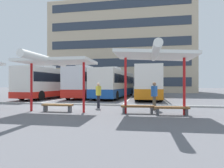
# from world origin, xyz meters

# --- Properties ---
(ground_plane) EXTENTS (160.00, 160.00, 0.00)m
(ground_plane) POSITION_xyz_m (0.00, 0.00, 0.00)
(ground_plane) COLOR slate
(terminal_building) EXTENTS (30.35, 15.98, 22.08)m
(terminal_building) POSITION_xyz_m (0.02, 32.15, 9.68)
(terminal_building) COLOR #C6B293
(terminal_building) RESTS_ON ground
(coach_bus_0) EXTENTS (3.58, 10.47, 3.78)m
(coach_bus_0) POSITION_xyz_m (-5.72, 8.31, 1.79)
(coach_bus_0) COLOR silver
(coach_bus_0) RESTS_ON ground
(coach_bus_1) EXTENTS (2.63, 10.23, 3.80)m
(coach_bus_1) POSITION_xyz_m (-1.60, 9.88, 1.76)
(coach_bus_1) COLOR silver
(coach_bus_1) RESTS_ON ground
(coach_bus_2) EXTENTS (3.79, 12.36, 3.61)m
(coach_bus_2) POSITION_xyz_m (1.81, 10.52, 1.66)
(coach_bus_2) COLOR silver
(coach_bus_2) RESTS_ON ground
(coach_bus_3) EXTENTS (2.66, 12.27, 3.82)m
(coach_bus_3) POSITION_xyz_m (5.77, 10.14, 1.76)
(coach_bus_3) COLOR silver
(coach_bus_3) RESTS_ON ground
(lane_stripe_0) EXTENTS (0.16, 14.00, 0.01)m
(lane_stripe_0) POSITION_xyz_m (-7.36, 9.21, 0.00)
(lane_stripe_0) COLOR white
(lane_stripe_0) RESTS_ON ground
(lane_stripe_1) EXTENTS (0.16, 14.00, 0.01)m
(lane_stripe_1) POSITION_xyz_m (-3.68, 9.21, 0.00)
(lane_stripe_1) COLOR white
(lane_stripe_1) RESTS_ON ground
(lane_stripe_2) EXTENTS (0.16, 14.00, 0.01)m
(lane_stripe_2) POSITION_xyz_m (0.00, 9.21, 0.00)
(lane_stripe_2) COLOR white
(lane_stripe_2) RESTS_ON ground
(lane_stripe_3) EXTENTS (0.16, 14.00, 0.01)m
(lane_stripe_3) POSITION_xyz_m (3.68, 9.21, 0.00)
(lane_stripe_3) COLOR white
(lane_stripe_3) RESTS_ON ground
(lane_stripe_4) EXTENTS (0.16, 14.00, 0.01)m
(lane_stripe_4) POSITION_xyz_m (7.36, 9.21, 0.00)
(lane_stripe_4) COLOR white
(lane_stripe_4) RESTS_ON ground
(waiting_shelter_1) EXTENTS (4.32, 4.62, 3.12)m
(waiting_shelter_1) POSITION_xyz_m (0.29, -2.53, 2.90)
(waiting_shelter_1) COLOR red
(waiting_shelter_1) RESTS_ON ground
(bench_2) EXTENTS (1.86, 0.43, 0.45)m
(bench_2) POSITION_xyz_m (0.29, -2.19, 0.34)
(bench_2) COLOR brown
(bench_2) RESTS_ON ground
(waiting_shelter_2) EXTENTS (4.12, 4.77, 3.39)m
(waiting_shelter_2) POSITION_xyz_m (5.91, -2.43, 3.11)
(waiting_shelter_2) COLOR red
(waiting_shelter_2) RESTS_ON ground
(bench_3) EXTENTS (1.88, 0.60, 0.45)m
(bench_3) POSITION_xyz_m (5.01, -2.07, 0.34)
(bench_3) COLOR brown
(bench_3) RESTS_ON ground
(bench_4) EXTENTS (1.80, 0.56, 0.45)m
(bench_4) POSITION_xyz_m (6.81, -2.33, 0.34)
(bench_4) COLOR brown
(bench_4) RESTS_ON ground
(platform_kerb) EXTENTS (44.00, 0.24, 0.12)m
(platform_kerb) POSITION_xyz_m (0.00, 1.47, 0.06)
(platform_kerb) COLOR #ADADA8
(platform_kerb) RESTS_ON ground
(waiting_passenger_0) EXTENTS (0.46, 0.54, 1.74)m
(waiting_passenger_0) POSITION_xyz_m (2.25, -0.03, 1.01)
(waiting_passenger_0) COLOR black
(waiting_passenger_0) RESTS_ON ground
(waiting_passenger_1) EXTENTS (0.41, 0.55, 1.76)m
(waiting_passenger_1) POSITION_xyz_m (6.00, -0.51, 1.03)
(waiting_passenger_1) COLOR brown
(waiting_passenger_1) RESTS_ON ground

